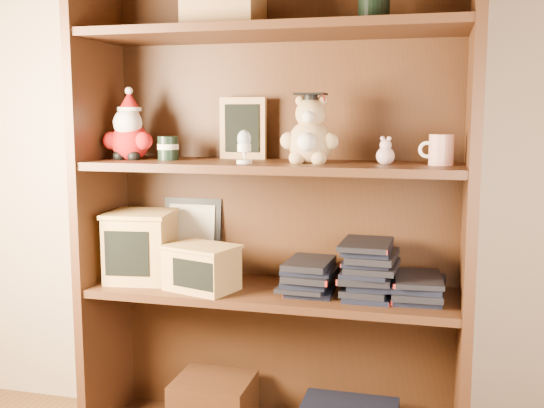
{
  "coord_description": "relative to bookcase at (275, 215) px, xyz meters",
  "views": [
    {
      "loc": [
        0.45,
        -0.58,
        1.09
      ],
      "look_at": [
        -0.04,
        1.3,
        0.82
      ],
      "focal_mm": 42.0,
      "sensor_mm": 36.0,
      "label": 1
    }
  ],
  "objects": [
    {
      "name": "book_stack_left",
      "position": [
        0.12,
        -0.05,
        -0.18
      ],
      "size": [
        0.14,
        0.2,
        0.1
      ],
      "color": "black",
      "rests_on": "shelf_lower"
    },
    {
      "name": "santa_plush",
      "position": [
        -0.47,
        -0.06,
        0.26
      ],
      "size": [
        0.17,
        0.12,
        0.24
      ],
      "color": "#A50F0F",
      "rests_on": "shelf_upper"
    },
    {
      "name": "chalkboard_plaque",
      "position": [
        -0.12,
        0.06,
        0.27
      ],
      "size": [
        0.16,
        0.08,
        0.2
      ],
      "color": "#9E7547",
      "rests_on": "shelf_upper"
    },
    {
      "name": "bookcase",
      "position": [
        0.0,
        0.0,
        0.0
      ],
      "size": [
        1.2,
        0.35,
        1.6
      ],
      "color": "#452513",
      "rests_on": "ground"
    },
    {
      "name": "teacher_mug",
      "position": [
        0.5,
        -0.05,
        0.22
      ],
      "size": [
        0.1,
        0.07,
        0.09
      ],
      "color": "silver",
      "rests_on": "shelf_upper"
    },
    {
      "name": "grad_teddy_bear",
      "position": [
        0.12,
        -0.06,
        0.25
      ],
      "size": [
        0.18,
        0.15,
        0.21
      ],
      "color": "tan",
      "rests_on": "shelf_upper"
    },
    {
      "name": "book_stack_mid",
      "position": [
        0.31,
        -0.05,
        -0.15
      ],
      "size": [
        0.14,
        0.2,
        0.16
      ],
      "color": "black",
      "rests_on": "shelf_lower"
    },
    {
      "name": "book_stack_right",
      "position": [
        0.45,
        -0.05,
        -0.2
      ],
      "size": [
        0.14,
        0.2,
        0.06
      ],
      "color": "black",
      "rests_on": "shelf_lower"
    },
    {
      "name": "treats_box",
      "position": [
        -0.44,
        -0.05,
        -0.11
      ],
      "size": [
        0.24,
        0.24,
        0.23
      ],
      "color": "tan",
      "rests_on": "shelf_lower"
    },
    {
      "name": "teachers_tin",
      "position": [
        -0.34,
        -0.05,
        0.21
      ],
      "size": [
        0.07,
        0.07,
        0.08
      ],
      "color": "black",
      "rests_on": "shelf_upper"
    },
    {
      "name": "shelf_lower",
      "position": [
        0.0,
        -0.05,
        -0.24
      ],
      "size": [
        1.14,
        0.33,
        0.02
      ],
      "color": "#452513",
      "rests_on": "ground"
    },
    {
      "name": "pencils_box",
      "position": [
        -0.21,
        -0.12,
        -0.16
      ],
      "size": [
        0.25,
        0.21,
        0.14
      ],
      "color": "tan",
      "rests_on": "shelf_lower"
    },
    {
      "name": "egg_cup",
      "position": [
        -0.06,
        -0.13,
        0.22
      ],
      "size": [
        0.05,
        0.05,
        0.1
      ],
      "color": "white",
      "rests_on": "shelf_upper"
    },
    {
      "name": "certificate_frame",
      "position": [
        -0.32,
        0.09,
        -0.1
      ],
      "size": [
        0.21,
        0.05,
        0.26
      ],
      "color": "black",
      "rests_on": "shelf_lower"
    },
    {
      "name": "shelf_upper",
      "position": [
        0.0,
        -0.05,
        0.16
      ],
      "size": [
        1.14,
        0.33,
        0.02
      ],
      "color": "#452513",
      "rests_on": "ground"
    },
    {
      "name": "pink_figurine",
      "position": [
        0.35,
        -0.05,
        0.2
      ],
      "size": [
        0.05,
        0.05,
        0.08
      ],
      "color": "#CBA29D",
      "rests_on": "shelf_upper"
    }
  ]
}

